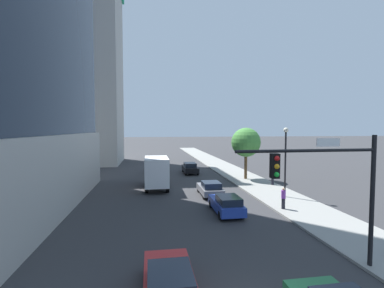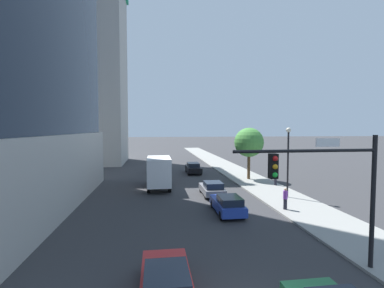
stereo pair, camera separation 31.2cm
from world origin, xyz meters
The scene contains 13 objects.
sidewalk centered at (8.65, 20.00, 0.07)m, with size 4.71×120.00×0.15m, color gray.
construction_building centered at (-15.02, 45.11, 18.90)m, with size 18.72×13.19×42.44m.
traffic_light_pole centered at (4.52, 3.49, 4.26)m, with size 6.57×0.48×5.98m.
street_lamp centered at (9.01, 15.87, 4.26)m, with size 0.44×0.44×6.35m.
street_tree centered at (8.56, 24.99, 4.68)m, with size 3.61×3.61×6.36m.
car_blue centered at (2.43, 12.31, 0.72)m, with size 1.82×4.36×1.46m.
car_red centered at (-2.56, 2.58, 0.68)m, with size 1.90×4.48×1.36m.
car_black centered at (2.43, 30.94, 0.78)m, with size 1.90×4.55×1.52m.
car_silver centered at (-2.56, 32.59, 0.78)m, with size 1.73×4.63×1.56m.
car_gray centered at (2.43, 17.88, 0.70)m, with size 1.91×4.10×1.41m.
box_truck centered at (-2.56, 21.78, 1.88)m, with size 2.39×6.63×3.41m.
pedestrian_yellow_shirt centered at (10.24, 20.98, 0.96)m, with size 0.34×0.34×1.61m.
pedestrian_purple_shirt centered at (7.03, 12.33, 1.00)m, with size 0.34×0.34×1.67m.
Camera 1 is at (-3.24, -7.25, 6.42)m, focal length 25.47 mm.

